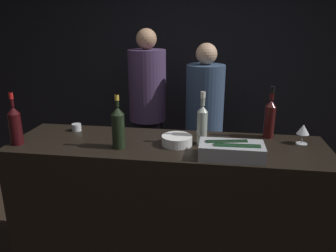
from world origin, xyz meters
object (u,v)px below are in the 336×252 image
candle_votive (77,127)px  champagne_bottle (118,127)px  red_wine_bottle_black_foil (270,117)px  person_blond_tee (148,105)px  ice_bin_with_bottles (231,150)px  white_wine_bottle (202,123)px  red_wine_bottle_tall (15,124)px  person_in_hoodie (204,116)px  wine_glass (303,130)px  bowl_white (177,140)px

candle_votive → champagne_bottle: champagne_bottle is taller
red_wine_bottle_black_foil → candle_votive: bearing=-177.6°
person_blond_tee → champagne_bottle: bearing=-9.4°
ice_bin_with_bottles → white_wine_bottle: bearing=132.8°
white_wine_bottle → person_blond_tee: bearing=118.4°
red_wine_bottle_black_foil → red_wine_bottle_tall: bearing=-167.1°
white_wine_bottle → person_in_hoodie: person_in_hoodie is taller
person_in_hoodie → person_blond_tee: bearing=-10.6°
red_wine_bottle_tall → champagne_bottle: 0.73m
ice_bin_with_bottles → wine_glass: 0.60m
ice_bin_with_bottles → red_wine_bottle_black_foil: bearing=56.5°
ice_bin_with_bottles → person_blond_tee: 1.62m
person_in_hoodie → person_blond_tee: 0.62m
champagne_bottle → person_in_hoodie: bearing=66.9°
candle_votive → person_in_hoodie: person_in_hoodie is taller
candle_votive → red_wine_bottle_tall: (-0.29, -0.34, 0.12)m
ice_bin_with_bottles → red_wine_bottle_tall: red_wine_bottle_tall is taller
champagne_bottle → red_wine_bottle_black_foil: bearing=19.4°
wine_glass → person_in_hoodie: bearing=126.3°
candle_votive → red_wine_bottle_black_foil: bearing=2.4°
ice_bin_with_bottles → white_wine_bottle: 0.31m
champagne_bottle → person_blond_tee: size_ratio=0.21×
bowl_white → champagne_bottle: champagne_bottle is taller
ice_bin_with_bottles → champagne_bottle: bearing=175.1°
bowl_white → person_blond_tee: size_ratio=0.12×
bowl_white → wine_glass: bearing=9.8°
wine_glass → candle_votive: 1.69m
ice_bin_with_bottles → white_wine_bottle: size_ratio=1.08×
red_wine_bottle_tall → person_in_hoodie: 1.82m
wine_glass → red_wine_bottle_black_foil: size_ratio=0.37×
champagne_bottle → person_in_hoodie: person_in_hoodie is taller
ice_bin_with_bottles → bowl_white: 0.41m
ice_bin_with_bottles → candle_votive: bearing=162.8°
bowl_white → red_wine_bottle_tall: size_ratio=0.58×
red_wine_bottle_black_foil → person_blond_tee: person_blond_tee is taller
person_blond_tee → wine_glass: bearing=38.5°
red_wine_bottle_black_foil → person_in_hoodie: 1.05m
wine_glass → candle_votive: bearing=178.6°
white_wine_bottle → red_wine_bottle_black_foil: red_wine_bottle_black_foil is taller
candle_votive → person_blond_tee: 1.09m
bowl_white → wine_glass: size_ratio=1.50×
champagne_bottle → candle_votive: bearing=145.2°
bowl_white → person_in_hoodie: person_in_hoodie is taller
ice_bin_with_bottles → bowl_white: bearing=154.5°
red_wine_bottle_tall → ice_bin_with_bottles: bearing=-1.0°
ice_bin_with_bottles → white_wine_bottle: white_wine_bottle is taller
person_in_hoodie → red_wine_bottle_black_foil: bearing=117.0°
champagne_bottle → person_blond_tee: (-0.08, 1.33, -0.18)m
wine_glass → red_wine_bottle_black_foil: (-0.22, 0.10, 0.05)m
white_wine_bottle → red_wine_bottle_tall: (-1.28, -0.19, -0.01)m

